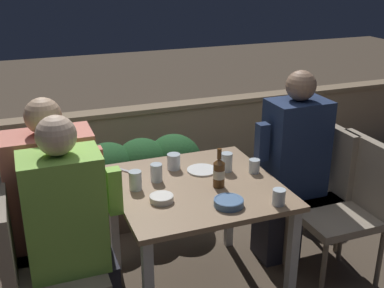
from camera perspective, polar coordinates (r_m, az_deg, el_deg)
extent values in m
cube|color=tan|center=(4.44, -7.75, -0.30)|extent=(9.00, 0.14, 0.64)
cube|color=#9E8466|center=(4.33, -7.96, 3.87)|extent=(9.00, 0.18, 0.04)
cube|color=#937556|center=(2.74, 0.51, -5.08)|extent=(0.91, 0.91, 0.03)
cube|color=silver|center=(2.78, 11.70, -13.93)|extent=(0.05, 0.05, 0.71)
cube|color=silver|center=(3.15, -9.22, -9.13)|extent=(0.05, 0.05, 0.71)
cube|color=silver|center=(3.38, 4.47, -6.73)|extent=(0.05, 0.05, 0.71)
cube|color=brown|center=(3.83, -5.71, -6.83)|extent=(0.94, 0.36, 0.28)
ellipsoid|color=#235628|center=(3.64, -9.81, -3.00)|extent=(0.42, 0.47, 0.40)
ellipsoid|color=#235628|center=(3.69, -5.89, -2.44)|extent=(0.42, 0.47, 0.40)
ellipsoid|color=#235628|center=(3.75, -2.09, -1.89)|extent=(0.42, 0.47, 0.40)
cube|color=gray|center=(2.61, -15.74, -14.47)|extent=(0.47, 0.47, 0.05)
cube|color=gray|center=(2.48, -21.24, -10.50)|extent=(0.06, 0.47, 0.44)
cylinder|color=#7F705B|center=(2.93, -11.56, -15.32)|extent=(0.03, 0.03, 0.42)
cube|color=#8CCC4C|center=(2.44, -14.88, -7.89)|extent=(0.38, 0.26, 0.61)
cube|color=#8CCC4C|center=(2.44, -9.19, -5.52)|extent=(0.07, 0.07, 0.24)
sphere|color=beige|center=(2.28, -15.82, 0.98)|extent=(0.19, 0.19, 0.19)
cube|color=gray|center=(2.86, -17.04, -11.20)|extent=(0.47, 0.47, 0.05)
cylinder|color=#7F705B|center=(3.17, -20.72, -13.34)|extent=(0.03, 0.03, 0.42)
cylinder|color=#7F705B|center=(3.17, -13.11, -12.33)|extent=(0.03, 0.03, 0.42)
cube|color=#282833|center=(2.98, -13.27, -14.14)|extent=(0.33, 0.23, 0.47)
cube|color=#E07A66|center=(2.71, -16.33, -4.98)|extent=(0.47, 0.26, 0.62)
cube|color=#E07A66|center=(2.70, -11.22, -2.83)|extent=(0.07, 0.07, 0.24)
sphere|color=tan|center=(2.56, -17.26, 3.20)|extent=(0.19, 0.19, 0.19)
cube|color=gray|center=(3.14, 16.61, -8.05)|extent=(0.47, 0.47, 0.05)
cube|color=gray|center=(3.16, 20.15, -3.36)|extent=(0.06, 0.47, 0.44)
cylinder|color=#7F705B|center=(3.02, 15.27, -14.49)|extent=(0.03, 0.03, 0.42)
cylinder|color=#7F705B|center=(3.25, 21.37, -12.47)|extent=(0.03, 0.03, 0.42)
cylinder|color=#7F705B|center=(3.30, 11.08, -10.75)|extent=(0.03, 0.03, 0.42)
cylinder|color=#7F705B|center=(3.51, 16.93, -9.20)|extent=(0.03, 0.03, 0.42)
cube|color=gray|center=(3.35, 12.76, -5.77)|extent=(0.47, 0.47, 0.05)
cube|color=gray|center=(3.36, 16.12, -1.39)|extent=(0.06, 0.47, 0.44)
cylinder|color=#7F705B|center=(3.21, 11.28, -11.70)|extent=(0.03, 0.03, 0.42)
cylinder|color=#7F705B|center=(3.43, 17.28, -10.05)|extent=(0.03, 0.03, 0.42)
cylinder|color=#7F705B|center=(3.51, 7.74, -8.36)|extent=(0.03, 0.03, 0.42)
cylinder|color=#7F705B|center=(3.71, 13.43, -7.08)|extent=(0.03, 0.03, 0.42)
cube|color=#282833|center=(3.36, 10.00, -9.46)|extent=(0.26, 0.23, 0.47)
cube|color=navy|center=(3.17, 12.19, -0.47)|extent=(0.38, 0.26, 0.64)
cube|color=navy|center=(3.02, 8.30, 0.25)|extent=(0.07, 0.07, 0.24)
sphere|color=#99755B|center=(3.05, 12.79, 6.77)|extent=(0.19, 0.19, 0.19)
cylinder|color=brown|center=(2.68, 3.20, -3.69)|extent=(0.06, 0.06, 0.14)
cylinder|color=beige|center=(2.67, 3.21, -3.55)|extent=(0.07, 0.07, 0.05)
cone|color=brown|center=(2.64, 3.24, -2.03)|extent=(0.06, 0.06, 0.03)
cylinder|color=brown|center=(2.63, 3.26, -1.16)|extent=(0.02, 0.02, 0.06)
cylinder|color=white|center=(2.89, 1.18, -3.11)|extent=(0.18, 0.18, 0.01)
cylinder|color=silver|center=(2.54, -3.63, -6.46)|extent=(0.13, 0.13, 0.03)
torus|color=silver|center=(2.54, -3.63, -6.20)|extent=(0.13, 0.13, 0.01)
cylinder|color=#4C709E|center=(2.50, 4.37, -6.94)|extent=(0.16, 0.16, 0.04)
torus|color=#4C709E|center=(2.50, 4.38, -6.65)|extent=(0.16, 0.16, 0.01)
cylinder|color=silver|center=(2.88, 7.40, -2.61)|extent=(0.06, 0.06, 0.08)
cylinder|color=silver|center=(2.88, 4.12, -2.16)|extent=(0.07, 0.07, 0.11)
cylinder|color=silver|center=(2.67, -6.73, -4.31)|extent=(0.07, 0.07, 0.11)
cylinder|color=silver|center=(2.54, 10.25, -6.20)|extent=(0.07, 0.07, 0.09)
cylinder|color=silver|center=(2.90, -2.18, -2.09)|extent=(0.08, 0.08, 0.10)
cylinder|color=silver|center=(2.75, -4.24, -3.41)|extent=(0.07, 0.07, 0.10)
cube|color=silver|center=(2.92, -8.11, -3.10)|extent=(0.12, 0.15, 0.01)
cylinder|color=#B2A899|center=(4.21, 11.85, -4.62)|extent=(0.27, 0.27, 0.26)
cylinder|color=#47331E|center=(4.11, 12.11, -1.52)|extent=(0.03, 0.03, 0.23)
ellipsoid|color=#235628|center=(4.01, 12.40, 2.04)|extent=(0.38, 0.38, 0.35)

